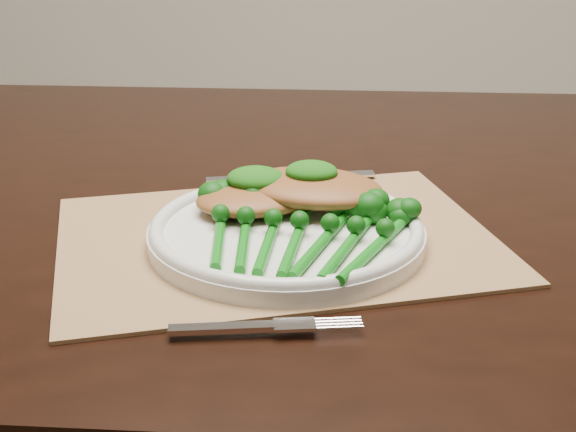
# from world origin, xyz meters

# --- Properties ---
(placemat) EXTENTS (0.48, 0.42, 0.00)m
(placemat) POSITION_xyz_m (0.03, -0.19, 0.75)
(placemat) COLOR #9A744E
(placemat) RESTS_ON dining_table
(dinner_plate) EXTENTS (0.25, 0.25, 0.02)m
(dinner_plate) POSITION_xyz_m (0.04, -0.20, 0.77)
(dinner_plate) COLOR silver
(dinner_plate) RESTS_ON placemat
(knife) EXTENTS (0.19, 0.07, 0.01)m
(knife) POSITION_xyz_m (0.00, -0.03, 0.76)
(knife) COLOR silver
(knife) RESTS_ON placemat
(fork) EXTENTS (0.14, 0.04, 0.00)m
(fork) POSITION_xyz_m (0.05, -0.35, 0.76)
(fork) COLOR silver
(fork) RESTS_ON placemat
(chicken_fillet_left) EXTENTS (0.15, 0.13, 0.02)m
(chicken_fillet_left) POSITION_xyz_m (0.00, -0.16, 0.78)
(chicken_fillet_left) COLOR brown
(chicken_fillet_left) RESTS_ON dinner_plate
(chicken_fillet_right) EXTENTS (0.15, 0.12, 0.03)m
(chicken_fillet_right) POSITION_xyz_m (0.05, -0.14, 0.79)
(chicken_fillet_right) COLOR brown
(chicken_fillet_right) RESTS_ON dinner_plate
(pesto_dollop_left) EXTENTS (0.06, 0.05, 0.02)m
(pesto_dollop_left) POSITION_xyz_m (-0.00, -0.15, 0.80)
(pesto_dollop_left) COLOR #0E470A
(pesto_dollop_left) RESTS_ON chicken_fillet_left
(pesto_dollop_right) EXTENTS (0.05, 0.04, 0.02)m
(pesto_dollop_right) POSITION_xyz_m (0.05, -0.14, 0.80)
(pesto_dollop_right) COLOR #0E470A
(pesto_dollop_right) RESTS_ON chicken_fillet_right
(broccolini_bundle) EXTENTS (0.18, 0.19, 0.04)m
(broccolini_bundle) POSITION_xyz_m (0.05, -0.23, 0.77)
(broccolini_bundle) COLOR #0D6811
(broccolini_bundle) RESTS_ON dinner_plate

